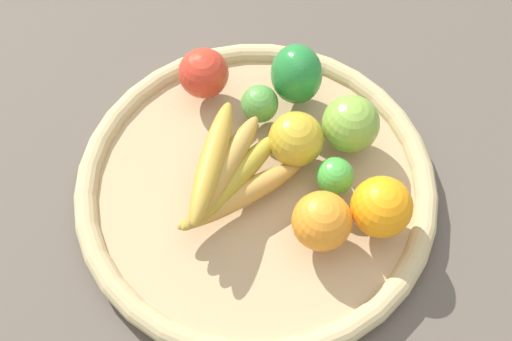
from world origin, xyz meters
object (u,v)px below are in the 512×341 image
at_px(apple_2, 351,124).
at_px(apple_1, 296,139).
at_px(bell_pepper, 296,74).
at_px(lime_1, 260,104).
at_px(banana_bunch, 227,177).
at_px(orange_0, 322,221).
at_px(lime_0, 335,175).
at_px(orange_1, 382,207).
at_px(apple_0, 204,73).

distance_m(apple_2, apple_1, 0.07).
height_order(bell_pepper, lime_1, bell_pepper).
relative_size(banana_bunch, apple_2, 2.42).
relative_size(bell_pepper, orange_0, 1.20).
xyz_separation_m(lime_0, orange_1, (0.05, -0.05, 0.01)).
height_order(bell_pepper, apple_0, bell_pepper).
height_order(lime_1, orange_1, orange_1).
height_order(bell_pepper, lime_0, bell_pepper).
height_order(apple_0, apple_1, apple_1).
xyz_separation_m(banana_bunch, orange_1, (0.18, -0.02, 0.00)).
distance_m(bell_pepper, lime_1, 0.06).
bearing_deg(apple_1, lime_1, 131.87).
relative_size(apple_2, orange_1, 1.01).
bearing_deg(bell_pepper, apple_1, 167.39).
relative_size(lime_1, apple_0, 0.74).
height_order(banana_bunch, lime_1, banana_bunch).
height_order(orange_0, banana_bunch, same).
height_order(orange_1, apple_1, orange_1).
xyz_separation_m(apple_2, apple_1, (-0.07, -0.03, -0.00)).
xyz_separation_m(lime_0, apple_1, (-0.05, 0.04, 0.01)).
bearing_deg(bell_pepper, banana_bunch, 139.13).
xyz_separation_m(apple_0, orange_1, (0.23, -0.18, 0.00)).
xyz_separation_m(bell_pepper, lime_0, (0.06, -0.14, -0.02)).
distance_m(bell_pepper, apple_2, 0.10).
bearing_deg(bell_pepper, lime_0, -173.52).
xyz_separation_m(apple_0, apple_1, (0.13, -0.09, 0.00)).
height_order(apple_0, orange_1, orange_1).
bearing_deg(apple_0, apple_2, -18.15).
relative_size(orange_0, apple_0, 1.05).
distance_m(banana_bunch, lime_1, 0.12).
relative_size(bell_pepper, lime_0, 1.81).
xyz_separation_m(apple_2, orange_1, (0.04, -0.11, -0.00)).
height_order(bell_pepper, apple_1, bell_pepper).
distance_m(orange_0, apple_1, 0.12).
bearing_deg(apple_0, orange_0, -50.57).
bearing_deg(lime_0, orange_1, -39.88).
bearing_deg(lime_0, apple_2, 77.08).
xyz_separation_m(banana_bunch, apple_2, (0.14, 0.09, 0.00)).
height_order(apple_2, apple_1, apple_2).
xyz_separation_m(bell_pepper, lime_1, (-0.04, -0.04, -0.02)).
xyz_separation_m(lime_0, lime_1, (-0.10, 0.10, 0.00)).
xyz_separation_m(banana_bunch, apple_1, (0.08, 0.06, -0.00)).
bearing_deg(lime_0, lime_1, 136.62).
height_order(lime_0, orange_1, orange_1).
bearing_deg(lime_0, apple_0, 143.72).
height_order(orange_0, apple_1, same).
relative_size(orange_0, apple_2, 0.96).
relative_size(bell_pepper, apple_1, 1.21).
distance_m(apple_0, apple_1, 0.16).
xyz_separation_m(lime_0, apple_0, (-0.18, 0.13, 0.01)).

